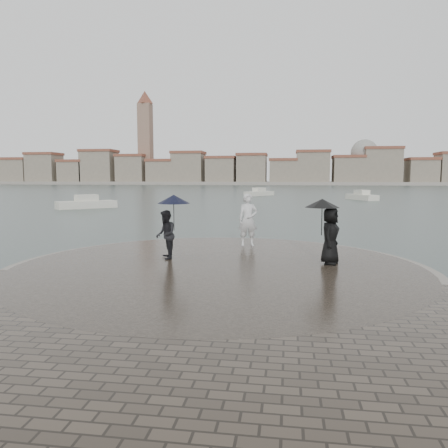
# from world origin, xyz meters

# --- Properties ---
(ground) EXTENTS (400.00, 400.00, 0.00)m
(ground) POSITION_xyz_m (0.00, 0.00, 0.00)
(ground) COLOR #2B3835
(ground) RESTS_ON ground
(kerb_ring) EXTENTS (12.50, 12.50, 0.32)m
(kerb_ring) POSITION_xyz_m (0.00, 3.50, 0.16)
(kerb_ring) COLOR gray
(kerb_ring) RESTS_ON ground
(quay_tip) EXTENTS (11.90, 11.90, 0.36)m
(quay_tip) POSITION_xyz_m (0.00, 3.50, 0.18)
(quay_tip) COLOR #2D261E
(quay_tip) RESTS_ON ground
(statue) EXTENTS (0.80, 0.62, 1.97)m
(statue) POSITION_xyz_m (0.54, 7.38, 1.35)
(statue) COLOR silver
(statue) RESTS_ON quay_tip
(visitor_left) EXTENTS (1.18, 1.08, 2.04)m
(visitor_left) POSITION_xyz_m (-1.72, 4.31, 1.48)
(visitor_left) COLOR black
(visitor_left) RESTS_ON quay_tip
(visitor_right) EXTENTS (1.17, 1.11, 1.95)m
(visitor_right) POSITION_xyz_m (3.22, 4.22, 1.48)
(visitor_right) COLOR black
(visitor_right) RESTS_ON quay_tip
(far_skyline) EXTENTS (260.00, 20.00, 37.00)m
(far_skyline) POSITION_xyz_m (-6.29, 160.71, 5.61)
(far_skyline) COLOR gray
(far_skyline) RESTS_ON ground
(boats) EXTENTS (32.84, 35.68, 1.50)m
(boats) POSITION_xyz_m (-2.65, 46.88, 0.38)
(boats) COLOR beige
(boats) RESTS_ON ground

